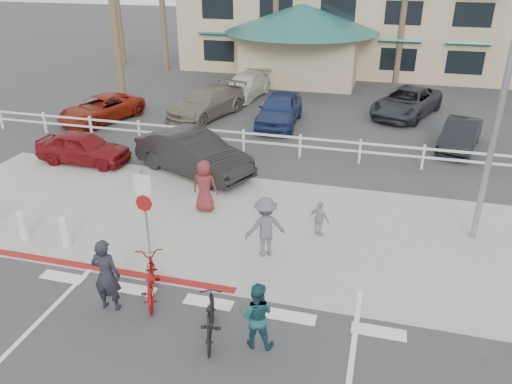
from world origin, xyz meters
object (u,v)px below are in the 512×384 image
(car_red_compact, at_px, (83,148))
(car_white_sedan, at_px, (194,153))
(bike_red, at_px, (150,279))
(bike_black, at_px, (211,318))
(sign_post, at_px, (145,208))

(car_red_compact, bearing_deg, car_white_sedan, -87.27)
(bike_red, bearing_deg, bike_black, 127.63)
(sign_post, relative_size, bike_black, 1.68)
(sign_post, bearing_deg, car_white_sedan, 98.97)
(bike_red, xyz_separation_m, car_red_compact, (-6.39, 7.26, 0.13))
(sign_post, bearing_deg, car_red_compact, 134.92)
(bike_black, xyz_separation_m, car_white_sedan, (-3.67, 8.39, 0.28))
(sign_post, bearing_deg, bike_black, -44.34)
(bike_red, relative_size, bike_black, 1.12)
(bike_black, height_order, car_red_compact, car_red_compact)
(sign_post, height_order, bike_red, sign_post)
(bike_black, distance_m, car_white_sedan, 9.17)
(bike_red, distance_m, bike_black, 2.14)
(bike_black, bearing_deg, car_white_sedan, -82.18)
(bike_red, height_order, car_red_compact, car_red_compact)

